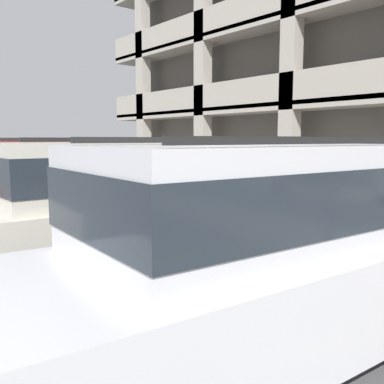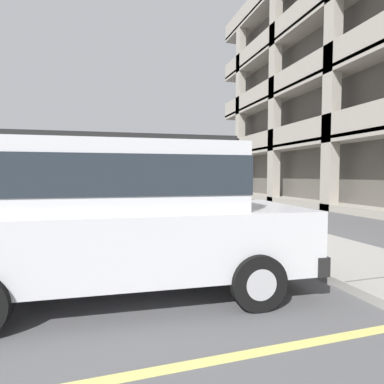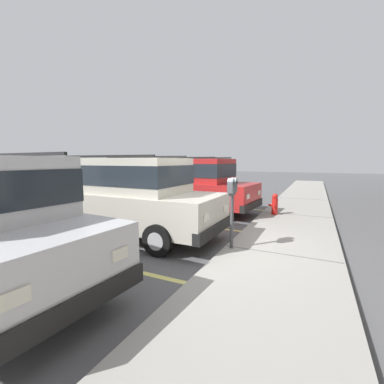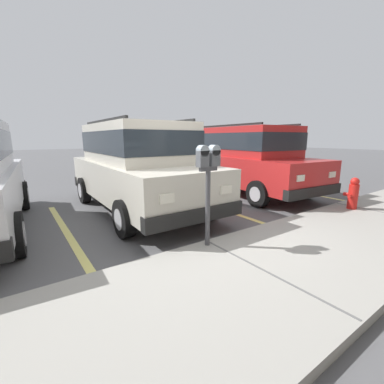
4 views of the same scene
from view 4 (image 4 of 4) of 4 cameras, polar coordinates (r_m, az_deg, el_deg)
name	(u,v)px [view 4 (image 4 of 4)]	position (r m, az deg, el deg)	size (l,w,h in m)	color
ground_plane	(198,246)	(4.24, 1.29, -11.91)	(80.00, 80.00, 0.10)	#565659
sidewalk	(262,274)	(3.34, 15.25, -17.18)	(40.00, 2.20, 0.12)	#9E9B93
parking_stall_lines	(70,238)	(4.86, -25.43, -9.26)	(13.29, 4.80, 0.01)	#DBD16B
silver_suv	(137,164)	(6.03, -12.05, 6.20)	(2.04, 4.79, 2.03)	beige
red_sedan	(246,157)	(8.01, 11.99, 7.57)	(2.31, 4.93, 2.03)	red
parking_meter_near	(208,172)	(3.58, 3.61, 4.47)	(0.35, 0.12, 1.45)	#47474C
fire_hydrant	(353,194)	(6.67, 32.20, -0.28)	(0.30, 0.30, 0.70)	red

